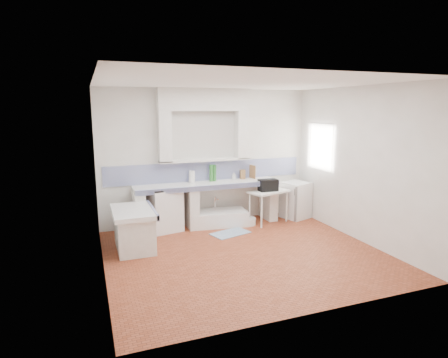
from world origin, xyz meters
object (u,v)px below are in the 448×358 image
object	(u,v)px
side_table	(268,207)
fridge	(296,200)
sink	(219,218)
stove	(164,210)

from	to	relation	value
side_table	fridge	bearing A→B (deg)	-7.41
sink	stove	bearing A→B (deg)	-174.25
stove	side_table	world-z (taller)	stove
stove	side_table	xyz separation A→B (m)	(2.17, -0.27, -0.07)
stove	fridge	xyz separation A→B (m)	(2.91, -0.14, -0.02)
stove	fridge	bearing A→B (deg)	-14.31
side_table	stove	bearing A→B (deg)	155.70
stove	sink	world-z (taller)	stove
stove	side_table	distance (m)	2.19
sink	fridge	world-z (taller)	fridge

